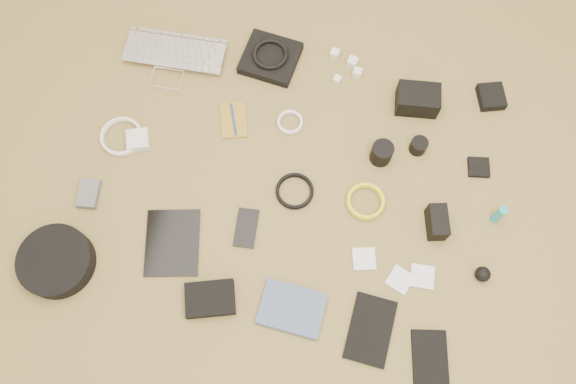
% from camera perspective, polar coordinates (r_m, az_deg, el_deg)
% --- Properties ---
extents(laptop, '(0.37, 0.27, 0.03)m').
position_cam_1_polar(laptop, '(2.07, -11.73, 12.58)').
color(laptop, silver).
rests_on(laptop, ground).
extents(headphone_pouch, '(0.20, 0.19, 0.03)m').
position_cam_1_polar(headphone_pouch, '(2.04, -1.79, 13.44)').
color(headphone_pouch, black).
rests_on(headphone_pouch, ground).
extents(headphones, '(0.16, 0.16, 0.02)m').
position_cam_1_polar(headphones, '(2.02, -1.82, 13.83)').
color(headphones, black).
rests_on(headphones, headphone_pouch).
extents(charger_a, '(0.03, 0.03, 0.03)m').
position_cam_1_polar(charger_a, '(2.06, 4.77, 13.84)').
color(charger_a, silver).
rests_on(charger_a, ground).
extents(charger_b, '(0.04, 0.04, 0.03)m').
position_cam_1_polar(charger_b, '(2.04, 6.57, 12.97)').
color(charger_b, silver).
rests_on(charger_b, ground).
extents(charger_c, '(0.03, 0.03, 0.03)m').
position_cam_1_polar(charger_c, '(2.02, 7.06, 11.93)').
color(charger_c, silver).
rests_on(charger_c, ground).
extents(charger_d, '(0.03, 0.03, 0.02)m').
position_cam_1_polar(charger_d, '(2.00, 5.01, 11.31)').
color(charger_d, silver).
rests_on(charger_d, ground).
extents(dslr_camera, '(0.15, 0.12, 0.08)m').
position_cam_1_polar(dslr_camera, '(1.97, 13.04, 9.15)').
color(dslr_camera, black).
rests_on(dslr_camera, ground).
extents(lens_pouch, '(0.11, 0.12, 0.03)m').
position_cam_1_polar(lens_pouch, '(2.08, 19.95, 9.08)').
color(lens_pouch, black).
rests_on(lens_pouch, ground).
extents(notebook_olive, '(0.13, 0.16, 0.01)m').
position_cam_1_polar(notebook_olive, '(1.94, -5.54, 7.28)').
color(notebook_olive, olive).
rests_on(notebook_olive, ground).
extents(pen_blue, '(0.06, 0.11, 0.01)m').
position_cam_1_polar(pen_blue, '(1.93, -5.56, 7.38)').
color(pen_blue, '#1434A3').
rests_on(pen_blue, notebook_olive).
extents(cable_white_a, '(0.10, 0.10, 0.01)m').
position_cam_1_polar(cable_white_a, '(1.92, 0.20, 7.04)').
color(cable_white_a, white).
rests_on(cable_white_a, ground).
extents(lens_a, '(0.07, 0.07, 0.08)m').
position_cam_1_polar(lens_a, '(1.86, 9.49, 3.93)').
color(lens_a, black).
rests_on(lens_a, ground).
extents(lens_b, '(0.07, 0.07, 0.05)m').
position_cam_1_polar(lens_b, '(1.91, 13.12, 4.59)').
color(lens_b, black).
rests_on(lens_b, ground).
extents(card_reader, '(0.08, 0.08, 0.02)m').
position_cam_1_polar(card_reader, '(1.95, 18.80, 2.39)').
color(card_reader, black).
rests_on(card_reader, ground).
extents(power_brick, '(0.09, 0.09, 0.03)m').
position_cam_1_polar(power_brick, '(1.95, -14.99, 5.12)').
color(power_brick, silver).
rests_on(power_brick, ground).
extents(cable_white_b, '(0.15, 0.15, 0.01)m').
position_cam_1_polar(cable_white_b, '(1.98, -16.52, 5.36)').
color(cable_white_b, white).
rests_on(cable_white_b, ground).
extents(cable_black, '(0.15, 0.15, 0.01)m').
position_cam_1_polar(cable_black, '(1.82, 0.68, 0.04)').
color(cable_black, black).
rests_on(cable_black, ground).
extents(cable_yellow, '(0.16, 0.16, 0.01)m').
position_cam_1_polar(cable_yellow, '(1.83, 7.85, -1.01)').
color(cable_yellow, yellow).
rests_on(cable_yellow, ground).
extents(flash, '(0.08, 0.11, 0.08)m').
position_cam_1_polar(flash, '(1.82, 14.91, -2.98)').
color(flash, black).
rests_on(flash, ground).
extents(lens_cleaner, '(0.03, 0.03, 0.09)m').
position_cam_1_polar(lens_cleaner, '(1.87, 20.62, -2.15)').
color(lens_cleaner, teal).
rests_on(lens_cleaner, ground).
extents(battery_charger, '(0.08, 0.10, 0.03)m').
position_cam_1_polar(battery_charger, '(1.92, -19.58, -0.18)').
color(battery_charger, '#535358').
rests_on(battery_charger, ground).
extents(tablet, '(0.22, 0.25, 0.01)m').
position_cam_1_polar(tablet, '(1.81, -11.65, -5.05)').
color(tablet, black).
rests_on(tablet, ground).
extents(phone, '(0.08, 0.13, 0.01)m').
position_cam_1_polar(phone, '(1.79, -4.26, -3.66)').
color(phone, black).
rests_on(phone, ground).
extents(filter_case_left, '(0.09, 0.09, 0.01)m').
position_cam_1_polar(filter_case_left, '(1.77, 7.73, -6.76)').
color(filter_case_left, silver).
rests_on(filter_case_left, ground).
extents(filter_case_mid, '(0.09, 0.09, 0.01)m').
position_cam_1_polar(filter_case_mid, '(1.78, 11.29, -8.74)').
color(filter_case_mid, silver).
rests_on(filter_case_mid, ground).
extents(filter_case_right, '(0.08, 0.08, 0.01)m').
position_cam_1_polar(filter_case_right, '(1.79, 13.47, -8.35)').
color(filter_case_right, silver).
rests_on(filter_case_right, ground).
extents(air_blower, '(0.06, 0.06, 0.05)m').
position_cam_1_polar(air_blower, '(1.83, 19.17, -7.89)').
color(air_blower, black).
rests_on(air_blower, ground).
extents(headphone_case, '(0.27, 0.27, 0.06)m').
position_cam_1_polar(headphone_case, '(1.87, -22.47, -6.53)').
color(headphone_case, black).
rests_on(headphone_case, ground).
extents(drive_case, '(0.17, 0.15, 0.04)m').
position_cam_1_polar(drive_case, '(1.74, -7.91, -10.70)').
color(drive_case, black).
rests_on(drive_case, ground).
extents(paperback, '(0.19, 0.15, 0.02)m').
position_cam_1_polar(paperback, '(1.72, -0.25, -14.05)').
color(paperback, '#455675').
rests_on(paperback, ground).
extents(notebook_black_a, '(0.13, 0.20, 0.01)m').
position_cam_1_polar(notebook_black_a, '(1.74, 8.37, -13.66)').
color(notebook_black_a, black).
rests_on(notebook_black_a, ground).
extents(notebook_black_b, '(0.13, 0.18, 0.01)m').
position_cam_1_polar(notebook_black_b, '(1.76, 14.21, -15.96)').
color(notebook_black_b, black).
rests_on(notebook_black_b, ground).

